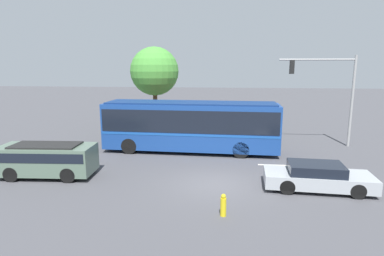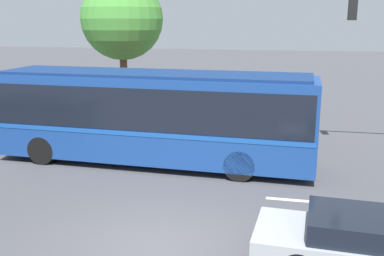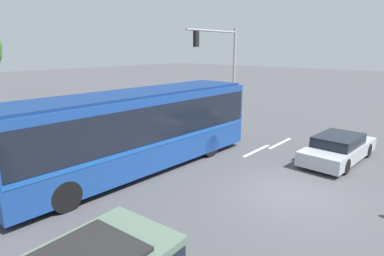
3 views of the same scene
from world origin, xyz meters
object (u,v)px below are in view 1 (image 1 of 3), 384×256
traffic_light_pole (333,86)px  street_tree_left (155,72)px  city_bus (190,124)px  fire_hydrant (223,205)px  suv_left_lane (47,158)px  sedan_foreground (317,177)px

traffic_light_pole → street_tree_left: (-13.49, 5.37, 0.89)m
city_bus → fire_hydrant: city_bus is taller
suv_left_lane → traffic_light_pole: traffic_light_pole is taller
suv_left_lane → fire_hydrant: (8.80, -3.40, -0.56)m
city_bus → suv_left_lane: size_ratio=2.37×
sedan_foreground → city_bus: bearing=140.6°
city_bus → street_tree_left: (-4.06, 7.87, 3.17)m
city_bus → sedan_foreground: size_ratio=2.35×
city_bus → street_tree_left: size_ratio=1.57×
sedan_foreground → street_tree_left: 17.83m
city_bus → fire_hydrant: 9.34m
suv_left_lane → street_tree_left: street_tree_left is taller
fire_hydrant → suv_left_lane: bearing=158.9°
street_tree_left → fire_hydrant: 18.54m
fire_hydrant → street_tree_left: bearing=110.4°
suv_left_lane → street_tree_left: 14.24m
traffic_light_pole → fire_hydrant: (-7.22, -11.46, -3.70)m
city_bus → traffic_light_pole: traffic_light_pole is taller
suv_left_lane → fire_hydrant: size_ratio=5.50×
suv_left_lane → traffic_light_pole: size_ratio=0.77×
city_bus → fire_hydrant: bearing=105.7°
fire_hydrant → city_bus: bearing=103.9°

